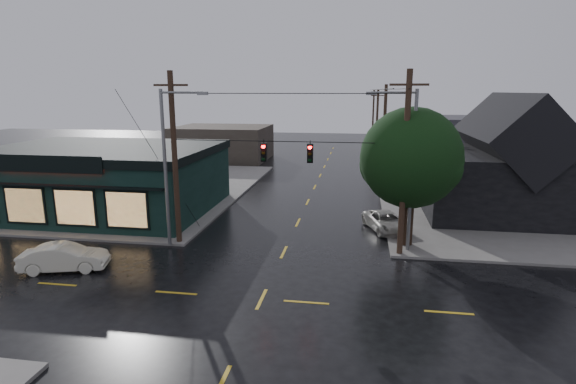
% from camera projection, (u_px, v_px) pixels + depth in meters
% --- Properties ---
extents(ground_plane, '(160.00, 160.00, 0.00)m').
position_uv_depth(ground_plane, '(262.00, 299.00, 19.93)').
color(ground_plane, black).
extents(sidewalk_nw, '(28.00, 28.00, 0.15)m').
position_uv_depth(sidewalk_nw, '(99.00, 188.00, 42.23)').
color(sidewalk_nw, slate).
rests_on(sidewalk_nw, ground).
extents(sidewalk_ne, '(28.00, 28.00, 0.15)m').
position_uv_depth(sidewalk_ne, '(557.00, 205.00, 36.14)').
color(sidewalk_ne, slate).
rests_on(sidewalk_ne, ground).
extents(pizza_shop, '(16.30, 12.34, 4.90)m').
position_uv_depth(pizza_shop, '(105.00, 178.00, 34.12)').
color(pizza_shop, black).
rests_on(pizza_shop, ground).
extents(ne_building, '(12.60, 11.60, 8.75)m').
position_uv_depth(ne_building, '(509.00, 154.00, 33.04)').
color(ne_building, black).
rests_on(ne_building, ground).
extents(corner_tree, '(5.77, 5.77, 8.05)m').
position_uv_depth(corner_tree, '(411.00, 158.00, 25.52)').
color(corner_tree, black).
rests_on(corner_tree, ground).
extents(utility_pole_nw, '(2.00, 0.32, 10.15)m').
position_uv_depth(utility_pole_nw, '(180.00, 243.00, 27.19)').
color(utility_pole_nw, black).
rests_on(utility_pole_nw, ground).
extents(utility_pole_ne, '(2.00, 0.32, 10.15)m').
position_uv_depth(utility_pole_ne, '(399.00, 255.00, 25.21)').
color(utility_pole_ne, black).
rests_on(utility_pole_ne, ground).
extents(utility_pole_far_a, '(2.00, 0.32, 9.65)m').
position_uv_depth(utility_pole_far_a, '(382.00, 181.00, 45.92)').
color(utility_pole_far_a, black).
rests_on(utility_pole_far_a, ground).
extents(utility_pole_far_b, '(2.00, 0.32, 9.15)m').
position_uv_depth(utility_pole_far_b, '(376.00, 154.00, 65.18)').
color(utility_pole_far_b, black).
rests_on(utility_pole_far_b, ground).
extents(utility_pole_far_c, '(2.00, 0.32, 9.15)m').
position_uv_depth(utility_pole_far_c, '(372.00, 140.00, 84.45)').
color(utility_pole_far_c, black).
rests_on(utility_pole_far_c, ground).
extents(span_signal_assembly, '(13.00, 0.48, 1.23)m').
position_uv_depth(span_signal_assembly, '(287.00, 152.00, 24.92)').
color(span_signal_assembly, black).
rests_on(span_signal_assembly, ground).
extents(streetlight_nw, '(5.40, 0.30, 9.15)m').
position_uv_depth(streetlight_nw, '(170.00, 247.00, 26.56)').
color(streetlight_nw, slate).
rests_on(streetlight_nw, ground).
extents(streetlight_ne, '(5.40, 0.30, 9.15)m').
position_uv_depth(streetlight_ne, '(407.00, 252.00, 25.81)').
color(streetlight_ne, slate).
rests_on(streetlight_ne, ground).
extents(bg_building_west, '(12.00, 10.00, 4.40)m').
position_uv_depth(bg_building_west, '(223.00, 143.00, 60.11)').
color(bg_building_west, '#382F28').
rests_on(bg_building_west, ground).
extents(bg_building_east, '(14.00, 12.00, 5.60)m').
position_uv_depth(bg_building_east, '(449.00, 138.00, 60.23)').
color(bg_building_east, '#2D2C32').
rests_on(bg_building_east, ground).
extents(sedan_cream, '(4.47, 2.61, 1.39)m').
position_uv_depth(sedan_cream, '(64.00, 257.00, 22.99)').
color(sedan_cream, beige).
rests_on(sedan_cream, ground).
extents(suv_silver, '(3.37, 4.82, 1.22)m').
position_uv_depth(suv_silver, '(386.00, 222.00, 29.57)').
color(suv_silver, '#A4A097').
rests_on(suv_silver, ground).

